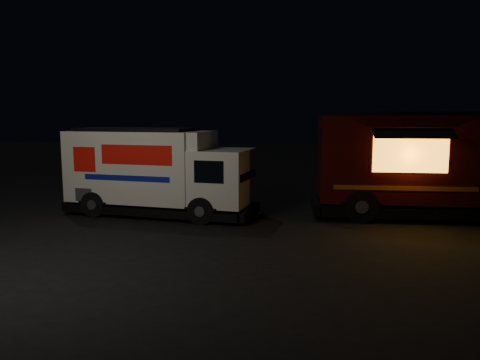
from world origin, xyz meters
TOP-DOWN VIEW (x-y plane):
  - ground at (0.00, 0.00)m, footprint 80.00×80.00m
  - white_truck at (-0.79, 2.99)m, footprint 6.37×2.97m
  - red_truck at (7.58, 3.88)m, footprint 7.12×2.75m

SIDE VIEW (x-z plane):
  - ground at x=0.00m, z-range 0.00..0.00m
  - white_truck at x=-0.79m, z-range 0.00..2.78m
  - red_truck at x=7.58m, z-range 0.00..3.29m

